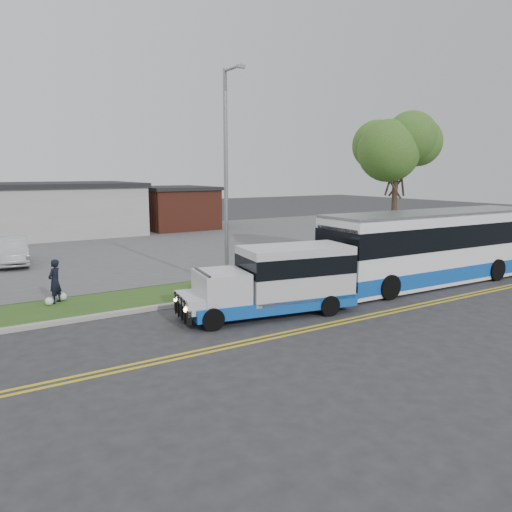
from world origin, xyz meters
TOP-DOWN VIEW (x-y plane):
  - ground at (0.00, 0.00)m, footprint 140.00×140.00m
  - lane_line_north at (0.00, -3.85)m, footprint 70.00×0.12m
  - lane_line_south at (0.00, -4.15)m, footprint 70.00×0.12m
  - curb at (0.00, 1.10)m, footprint 80.00×0.30m
  - verge at (0.00, 2.90)m, footprint 80.00×3.30m
  - parking_lot at (0.00, 17.00)m, footprint 80.00×25.00m
  - brick_wing at (10.50, 26.00)m, footprint 6.30×7.30m
  - tree_east at (14.00, 3.00)m, footprint 5.20×5.20m
  - streetlight_near at (3.00, 2.73)m, footprint 0.35×1.53m
  - shuttle_bus at (2.63, -1.91)m, footprint 6.82×3.17m
  - transit_bus at (12.00, -1.46)m, footprint 12.37×3.26m
  - pedestrian at (-4.22, 3.80)m, footprint 0.75×0.75m
  - parked_car_a at (-4.62, 13.85)m, footprint 2.09×4.84m
  - grocery_bag_left at (-4.52, 3.55)m, footprint 0.32×0.32m
  - grocery_bag_right at (-3.92, 4.05)m, footprint 0.32×0.32m

SIDE VIEW (x-z plane):
  - ground at x=0.00m, z-range 0.00..0.00m
  - lane_line_north at x=0.00m, z-range 0.00..0.01m
  - lane_line_south at x=0.00m, z-range 0.00..0.01m
  - verge at x=0.00m, z-range 0.00..0.10m
  - parking_lot at x=0.00m, z-range 0.00..0.10m
  - curb at x=0.00m, z-range 0.00..0.15m
  - grocery_bag_left at x=-4.52m, z-range 0.10..0.42m
  - grocery_bag_right at x=-3.92m, z-range 0.10..0.42m
  - parked_car_a at x=-4.62m, z-range 0.10..1.65m
  - pedestrian at x=-4.22m, z-range 0.10..1.85m
  - shuttle_bus at x=2.63m, z-range 0.09..2.61m
  - transit_bus at x=12.00m, z-range 0.02..3.43m
  - brick_wing at x=10.50m, z-range 0.01..3.91m
  - streetlight_near at x=3.00m, z-range 0.48..9.98m
  - tree_east at x=14.00m, z-range 2.04..10.37m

